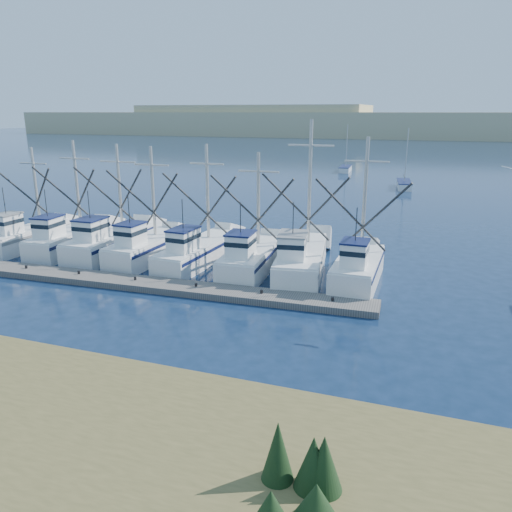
{
  "coord_description": "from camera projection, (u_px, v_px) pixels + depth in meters",
  "views": [
    {
      "loc": [
        8.7,
        -18.7,
        10.21
      ],
      "look_at": [
        -0.68,
        8.0,
        2.01
      ],
      "focal_mm": 35.0,
      "sensor_mm": 36.0,
      "label": 1
    }
  ],
  "objects": [
    {
      "name": "trawler_fleet",
      "position": [
        180.0,
        250.0,
        34.65
      ],
      "size": [
        27.78,
        9.74,
        9.76
      ],
      "color": "white",
      "rests_on": "ground"
    },
    {
      "name": "ground",
      "position": [
        212.0,
        346.0,
        22.56
      ],
      "size": [
        500.0,
        500.0,
        0.0
      ],
      "primitive_type": "plane",
      "color": "#0C1D35",
      "rests_on": "ground"
    },
    {
      "name": "dune_ridge",
      "position": [
        415.0,
        124.0,
        211.46
      ],
      "size": [
        360.0,
        60.0,
        10.0
      ],
      "primitive_type": "cube",
      "color": "tan",
      "rests_on": "ground"
    },
    {
      "name": "floating_dock",
      "position": [
        135.0,
        283.0,
        30.32
      ],
      "size": [
        29.08,
        3.17,
        0.39
      ],
      "primitive_type": "cube",
      "rotation": [
        0.0,
        0.0,
        0.04
      ],
      "color": "slate",
      "rests_on": "ground"
    },
    {
      "name": "sailboat_near",
      "position": [
        404.0,
        185.0,
        69.12
      ],
      "size": [
        2.48,
        6.84,
        8.1
      ],
      "rotation": [
        0.0,
        0.0,
        0.11
      ],
      "color": "white",
      "rests_on": "ground"
    },
    {
      "name": "sailboat_far",
      "position": [
        345.0,
        169.0,
        88.01
      ],
      "size": [
        2.09,
        6.12,
        8.1
      ],
      "rotation": [
        0.0,
        0.0,
        0.06
      ],
      "color": "white",
      "rests_on": "ground"
    }
  ]
}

